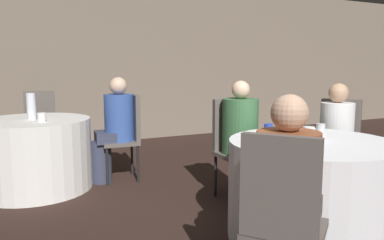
% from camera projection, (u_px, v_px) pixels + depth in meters
% --- Properties ---
extents(ground_plane, '(16.00, 16.00, 0.00)m').
position_uv_depth(ground_plane, '(277.00, 235.00, 2.92)').
color(ground_plane, black).
extents(wall_back, '(16.00, 0.06, 2.80)m').
position_uv_depth(wall_back, '(125.00, 61.00, 6.52)').
color(wall_back, '#7A6B5B').
rests_on(wall_back, ground_plane).
extents(table_near, '(1.25, 1.25, 0.75)m').
position_uv_depth(table_near, '(310.00, 190.00, 2.84)').
color(table_near, silver).
rests_on(table_near, ground_plane).
extents(table_far, '(1.16, 1.16, 0.75)m').
position_uv_depth(table_far, '(35.00, 154.00, 3.98)').
color(table_far, white).
rests_on(table_far, ground_plane).
extents(chair_near_northeast, '(0.55, 0.55, 0.99)m').
position_uv_depth(chair_near_northeast, '(338.00, 140.00, 3.69)').
color(chair_near_northeast, '#59514C').
rests_on(chair_near_northeast, ground_plane).
extents(chair_near_north, '(0.41, 0.42, 0.99)m').
position_uv_depth(chair_near_north, '(234.00, 140.00, 3.73)').
color(chair_near_north, '#59514C').
rests_on(chair_near_north, ground_plane).
extents(chair_near_southwest, '(0.56, 0.56, 0.99)m').
position_uv_depth(chair_near_southwest, '(282.00, 212.00, 1.88)').
color(chair_near_southwest, '#59514C').
rests_on(chair_near_southwest, ground_plane).
extents(chair_far_east, '(0.44, 0.43, 0.99)m').
position_uv_depth(chair_far_east, '(128.00, 130.00, 4.30)').
color(chair_far_east, '#59514C').
rests_on(chair_far_east, ground_plane).
extents(chair_far_north, '(0.45, 0.45, 0.99)m').
position_uv_depth(chair_far_north, '(40.00, 122.00, 4.89)').
color(chair_far_north, '#59514C').
rests_on(chair_far_north, ground_plane).
extents(person_green_jacket, '(0.35, 0.51, 1.17)m').
position_uv_depth(person_green_jacket, '(244.00, 141.00, 3.58)').
color(person_green_jacket, '#33384C').
rests_on(person_green_jacket, ground_plane).
extents(person_white_shirt, '(0.46, 0.43, 1.15)m').
position_uv_depth(person_white_shirt, '(334.00, 144.00, 3.55)').
color(person_white_shirt, black).
rests_on(person_white_shirt, ground_plane).
extents(person_floral_shirt, '(0.47, 0.46, 1.17)m').
position_uv_depth(person_floral_shirt, '(289.00, 199.00, 2.03)').
color(person_floral_shirt, '#4C4238').
rests_on(person_floral_shirt, ground_plane).
extents(person_blue_shirt, '(0.50, 0.34, 1.19)m').
position_uv_depth(person_blue_shirt, '(113.00, 129.00, 4.24)').
color(person_blue_shirt, '#33384C').
rests_on(person_blue_shirt, ground_plane).
extents(pizza_plate_near, '(0.22, 0.22, 0.02)m').
position_uv_depth(pizza_plate_near, '(279.00, 133.00, 3.07)').
color(pizza_plate_near, white).
rests_on(pizza_plate_near, table_near).
extents(soda_can_blue, '(0.07, 0.07, 0.12)m').
position_uv_depth(soda_can_blue, '(268.00, 132.00, 2.82)').
color(soda_can_blue, '#1E38A5').
rests_on(soda_can_blue, table_near).
extents(soda_can_silver, '(0.07, 0.07, 0.12)m').
position_uv_depth(soda_can_silver, '(320.00, 132.00, 2.83)').
color(soda_can_silver, silver).
rests_on(soda_can_silver, table_near).
extents(cup_near, '(0.08, 0.08, 0.11)m').
position_uv_depth(cup_near, '(309.00, 134.00, 2.78)').
color(cup_near, white).
rests_on(cup_near, table_near).
extents(bottle_far, '(0.09, 0.09, 0.28)m').
position_uv_depth(bottle_far, '(31.00, 106.00, 3.89)').
color(bottle_far, silver).
rests_on(bottle_far, table_far).
extents(cup_far, '(0.08, 0.08, 0.09)m').
position_uv_depth(cup_far, '(42.00, 117.00, 3.74)').
color(cup_far, white).
rests_on(cup_far, table_far).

